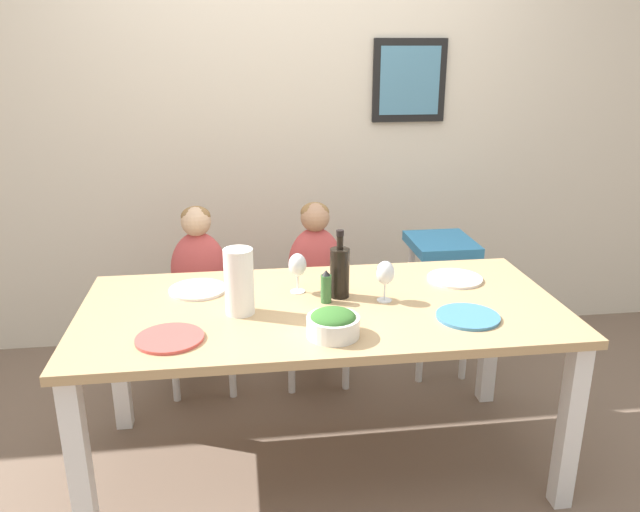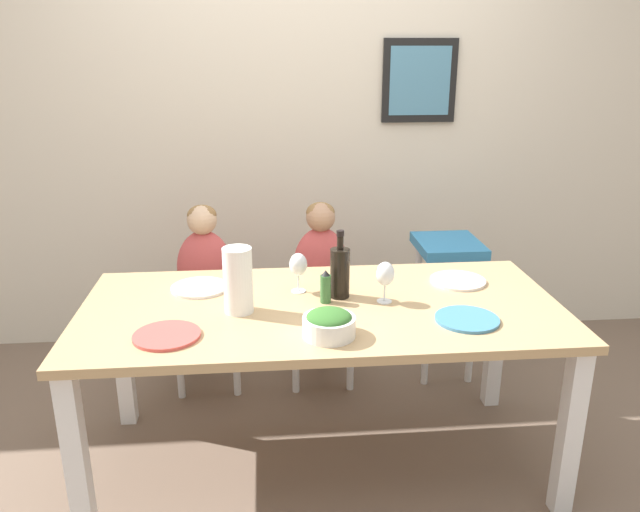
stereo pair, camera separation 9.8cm
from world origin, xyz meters
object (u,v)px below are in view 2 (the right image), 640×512
dinner_plate_front_right (467,319)px  wine_glass_far (298,265)px  chair_right_highchair (447,272)px  wine_bottle (340,271)px  chair_far_center (321,312)px  person_child_left (204,258)px  paper_towel_roll (238,280)px  dinner_plate_back_left (200,288)px  dinner_plate_front_left (167,335)px  person_child_center (321,254)px  dinner_plate_back_right (458,281)px  chair_far_left (208,316)px  wine_glass_near (385,275)px  salad_bowl_large (328,323)px

dinner_plate_front_right → wine_glass_far: bearing=150.3°
chair_right_highchair → wine_bottle: size_ratio=2.67×
chair_far_center → person_child_left: size_ratio=0.87×
chair_far_center → paper_towel_roll: (-0.38, -0.75, 0.48)m
wine_glass_far → dinner_plate_back_left: size_ratio=0.70×
wine_bottle → dinner_plate_front_right: 0.53m
wine_glass_far → dinner_plate_front_left: size_ratio=0.70×
person_child_center → dinner_plate_back_right: person_child_center is taller
chair_far_left → person_child_left: person_child_left is taller
wine_glass_near → dinner_plate_front_right: (0.27, -0.21, -0.11)m
chair_far_left → dinner_plate_back_left: (0.02, -0.50, 0.35)m
wine_glass_far → dinner_plate_back_right: 0.70m
person_child_left → dinner_plate_back_right: (1.12, -0.52, 0.04)m
paper_towel_roll → wine_glass_near: 0.57m
chair_far_center → dinner_plate_front_right: dinner_plate_front_right is taller
person_child_center → wine_glass_far: bearing=-104.3°
person_child_left → person_child_center: size_ratio=1.00×
wine_bottle → dinner_plate_back_right: 0.55m
wine_glass_far → dinner_plate_back_right: wine_glass_far is taller
chair_right_highchair → dinner_plate_front_left: chair_right_highchair is taller
dinner_plate_front_left → chair_far_center: bearing=56.4°
wine_bottle → dinner_plate_back_left: bearing=166.6°
chair_far_center → wine_glass_near: wine_glass_near is taller
person_child_left → paper_towel_roll: paper_towel_roll is taller
chair_far_center → dinner_plate_back_left: (-0.55, -0.50, 0.35)m
paper_towel_roll → person_child_left: bearing=104.7°
chair_right_highchair → chair_far_center: bearing=180.0°
chair_far_left → chair_far_center: (0.58, 0.00, 0.00)m
wine_glass_far → dinner_plate_front_right: (0.60, -0.34, -0.11)m
person_child_left → salad_bowl_large: person_child_left is taller
chair_far_left → chair_right_highchair: size_ratio=0.60×
wine_glass_near → dinner_plate_front_left: (-0.82, -0.24, -0.11)m
paper_towel_roll → dinner_plate_back_left: bearing=124.8°
chair_far_left → chair_far_center: 0.58m
person_child_center → dinner_plate_front_left: person_child_center is taller
dinner_plate_front_left → dinner_plate_back_right: (1.17, 0.43, 0.00)m
salad_bowl_large → dinner_plate_back_left: bearing=134.9°
person_child_left → wine_glass_far: size_ratio=3.08×
dinner_plate_front_left → wine_bottle: bearing=25.7°
dinner_plate_front_left → dinner_plate_back_left: size_ratio=1.00×
chair_right_highchair → dinner_plate_front_right: size_ratio=3.16×
paper_towel_roll → dinner_plate_back_left: (-0.17, 0.25, -0.12)m
person_child_center → dinner_plate_front_left: bearing=-123.5°
dinner_plate_front_right → dinner_plate_back_left: bearing=157.9°
person_child_left → salad_bowl_large: 1.12m
wine_glass_near → chair_far_left: bearing=137.4°
chair_far_center → dinner_plate_front_left: dinner_plate_front_left is taller
chair_far_center → wine_glass_far: 0.74m
chair_far_center → paper_towel_roll: paper_towel_roll is taller
wine_bottle → dinner_plate_back_right: (0.53, 0.12, -0.10)m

